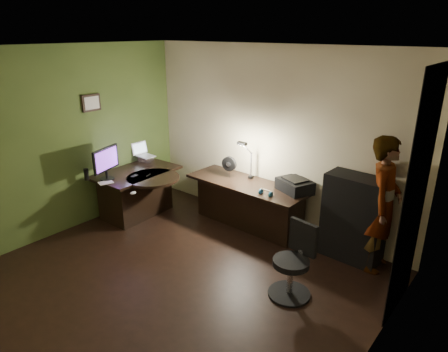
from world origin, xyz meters
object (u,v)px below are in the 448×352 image
Objects in this scene: desk_right at (246,205)px; cabinet at (354,218)px; office_chair at (291,262)px; desk_left at (138,193)px; monitor at (106,168)px; person at (383,205)px.

desk_right is 1.65× the size of cabinet.
desk_right is at bearing 150.70° from office_chair.
desk_left is 3.03m from office_chair.
monitor is (-0.06, -0.50, 0.56)m from desk_left.
monitor is at bearing -140.48° from desk_right.
person is at bearing 5.92° from desk_right.
desk_left is at bearing -161.26° from cabinet.
cabinet reaches higher than desk_left.
desk_right is 2.19× the size of office_chair.
cabinet is (3.22, 0.94, 0.20)m from desk_left.
desk_left is 0.69× the size of desk_right.
desk_left is 1.78m from desk_right.
person reaches higher than cabinet.
desk_left is 1.14× the size of cabinet.
monitor reaches higher than office_chair.
desk_right is 1.64m from cabinet.
monitor is 0.31× the size of person.
monitor is at bearing 103.91° from person.
person is (0.33, 0.00, 0.29)m from cabinet.
office_chair is at bearing 148.41° from person.
desk_left is 3.70m from person.
cabinet is at bearing 6.82° from desk_right.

